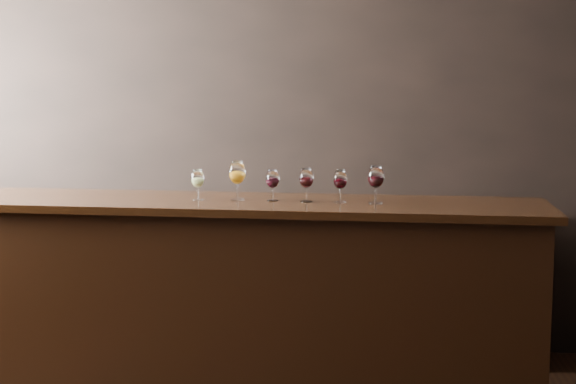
# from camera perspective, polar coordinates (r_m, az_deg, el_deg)

# --- Properties ---
(room_shell) EXTENTS (5.02, 4.52, 2.81)m
(room_shell) POSITION_cam_1_polar(r_m,az_deg,el_deg) (3.56, -15.14, 7.92)
(room_shell) COLOR black
(room_shell) RESTS_ON ground
(bar_counter) EXTENTS (3.20, 0.81, 1.11)m
(bar_counter) POSITION_cam_1_polar(r_m,az_deg,el_deg) (4.55, -2.91, -8.09)
(bar_counter) COLOR black
(bar_counter) RESTS_ON ground
(bar_top) EXTENTS (3.31, 0.89, 0.04)m
(bar_top) POSITION_cam_1_polar(r_m,az_deg,el_deg) (4.44, -2.96, -0.87)
(bar_top) COLOR black
(bar_top) RESTS_ON bar_counter
(back_bar_shelf) EXTENTS (2.71, 0.40, 0.98)m
(back_bar_shelf) POSITION_cam_1_polar(r_m,az_deg,el_deg) (5.38, 2.70, -6.51)
(back_bar_shelf) COLOR black
(back_bar_shelf) RESTS_ON ground
(glass_white) EXTENTS (0.07, 0.07, 0.17)m
(glass_white) POSITION_cam_1_polar(r_m,az_deg,el_deg) (4.47, -6.45, 0.91)
(glass_white) COLOR white
(glass_white) RESTS_ON bar_top
(glass_amber) EXTENTS (0.09, 0.09, 0.22)m
(glass_amber) POSITION_cam_1_polar(r_m,az_deg,el_deg) (4.46, -3.63, 1.33)
(glass_amber) COLOR white
(glass_amber) RESTS_ON bar_top
(glass_red_a) EXTENTS (0.07, 0.07, 0.18)m
(glass_red_a) POSITION_cam_1_polar(r_m,az_deg,el_deg) (4.40, -1.10, 0.90)
(glass_red_a) COLOR white
(glass_red_a) RESTS_ON bar_top
(glass_red_b) EXTENTS (0.08, 0.08, 0.19)m
(glass_red_b) POSITION_cam_1_polar(r_m,az_deg,el_deg) (4.37, 1.31, 0.95)
(glass_red_b) COLOR white
(glass_red_b) RESTS_ON bar_top
(glass_red_c) EXTENTS (0.08, 0.08, 0.18)m
(glass_red_c) POSITION_cam_1_polar(r_m,az_deg,el_deg) (4.35, 3.74, 0.85)
(glass_red_c) COLOR white
(glass_red_c) RESTS_ON bar_top
(glass_red_d) EXTENTS (0.09, 0.09, 0.21)m
(glass_red_d) POSITION_cam_1_polar(r_m,az_deg,el_deg) (4.33, 6.27, 1.02)
(glass_red_d) COLOR white
(glass_red_d) RESTS_ON bar_top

